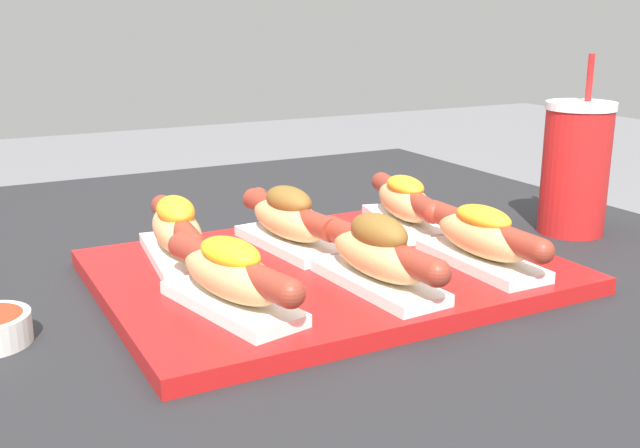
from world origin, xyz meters
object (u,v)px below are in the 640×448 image
object	(u,v)px
hot_dog_1	(378,254)
hot_dog_3	(177,230)
hot_dog_2	(482,237)
serving_tray	(329,271)
hot_dog_5	(405,202)
hot_dog_0	(231,275)
drink_cup	(575,168)
hot_dog_4	(292,219)

from	to	relation	value
hot_dog_1	hot_dog_3	xyz separation A→B (m)	(-0.15, 0.18, -0.00)
hot_dog_2	serving_tray	bearing A→B (deg)	149.45
serving_tray	hot_dog_1	bearing A→B (deg)	-85.16
hot_dog_2	hot_dog_5	xyz separation A→B (m)	(0.01, 0.17, -0.00)
serving_tray	hot_dog_1	xyz separation A→B (m)	(0.01, -0.09, 0.04)
hot_dog_1	hot_dog_5	distance (m)	0.23
hot_dog_2	hot_dog_5	world-z (taller)	same
hot_dog_0	hot_dog_3	world-z (taller)	hot_dog_3
hot_dog_0	hot_dog_3	xyz separation A→B (m)	(0.00, 0.17, 0.00)
hot_dog_3	serving_tray	bearing A→B (deg)	-32.87
hot_dog_3	drink_cup	xyz separation A→B (m)	(0.52, -0.08, 0.04)
serving_tray	drink_cup	bearing A→B (deg)	1.73
drink_cup	hot_dog_1	bearing A→B (deg)	-164.72
hot_dog_3	hot_dog_4	size ratio (longest dim) A/B	1.00
hot_dog_3	hot_dog_4	bearing A→B (deg)	-7.25
hot_dog_1	hot_dog_2	world-z (taller)	hot_dog_1
serving_tray	hot_dog_5	bearing A→B (deg)	28.24
hot_dog_0	hot_dog_3	size ratio (longest dim) A/B	0.98
hot_dog_1	drink_cup	bearing A→B (deg)	15.28
serving_tray	hot_dog_3	size ratio (longest dim) A/B	2.39
serving_tray	hot_dog_4	bearing A→B (deg)	95.88
serving_tray	hot_dog_3	world-z (taller)	hot_dog_3
serving_tray	hot_dog_3	distance (m)	0.17
hot_dog_1	hot_dog_4	distance (m)	0.16
hot_dog_1	hot_dog_5	world-z (taller)	hot_dog_1
serving_tray	hot_dog_5	xyz separation A→B (m)	(0.16, 0.08, 0.04)
hot_dog_4	drink_cup	xyz separation A→B (m)	(0.38, -0.06, 0.04)
hot_dog_1	hot_dog_3	world-z (taller)	hot_dog_1
hot_dog_2	hot_dog_4	world-z (taller)	hot_dog_4
hot_dog_5	hot_dog_3	bearing A→B (deg)	178.54
hot_dog_0	hot_dog_1	distance (m)	0.15
hot_dog_5	drink_cup	world-z (taller)	drink_cup
hot_dog_2	hot_dog_4	bearing A→B (deg)	133.44
serving_tray	hot_dog_5	size ratio (longest dim) A/B	2.43
hot_dog_3	hot_dog_5	xyz separation A→B (m)	(0.30, -0.01, -0.00)
hot_dog_2	hot_dog_5	distance (m)	0.17
hot_dog_3	hot_dog_0	bearing A→B (deg)	-90.33
hot_dog_4	serving_tray	bearing A→B (deg)	-84.12
hot_dog_1	hot_dog_4	size ratio (longest dim) A/B	1.00
hot_dog_1	hot_dog_3	size ratio (longest dim) A/B	1.00
hot_dog_4	drink_cup	distance (m)	0.39
hot_dog_2	hot_dog_4	size ratio (longest dim) A/B	1.00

